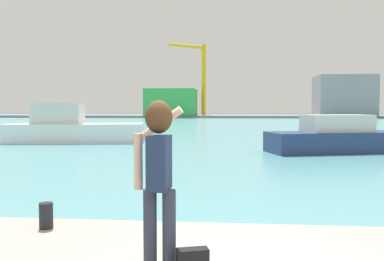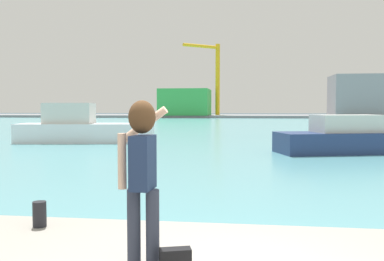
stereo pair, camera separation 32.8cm
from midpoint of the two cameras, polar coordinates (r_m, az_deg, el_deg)
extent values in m
plane|color=#334751|center=(53.94, 5.22, 0.84)|extent=(220.00, 220.00, 0.00)
cube|color=#599EA8|center=(55.94, 5.22, 0.93)|extent=(140.00, 100.00, 0.02)
cube|color=gray|center=(95.92, 5.29, 2.00)|extent=(140.00, 20.00, 0.54)
cylinder|color=#2D3342|center=(4.45, -7.96, -13.24)|extent=(0.14, 0.14, 0.82)
cylinder|color=#2D3342|center=(4.41, -5.36, -13.38)|extent=(0.14, 0.14, 0.82)
cube|color=#1E2D4C|center=(4.28, -6.72, -4.42)|extent=(0.22, 0.35, 0.56)
sphere|color=#E0B293|center=(4.25, -6.76, 1.74)|extent=(0.22, 0.22, 0.22)
ellipsoid|color=#472D19|center=(4.23, -6.82, 1.87)|extent=(0.28, 0.26, 0.34)
cylinder|color=#E0B293|center=(4.33, -9.58, -4.23)|extent=(0.09, 0.09, 0.58)
cylinder|color=#E0B293|center=(4.47, -6.61, 0.79)|extent=(0.53, 0.12, 0.40)
cube|color=black|center=(4.59, -6.22, 2.97)|extent=(0.02, 0.07, 0.14)
cube|color=black|center=(4.38, -2.15, -17.46)|extent=(0.35, 0.23, 0.24)
cylinder|color=black|center=(6.21, -20.92, -10.90)|extent=(0.19, 0.19, 0.35)
cube|color=white|center=(26.39, -16.11, -0.35)|extent=(8.50, 3.68, 1.16)
cube|color=silver|center=(26.60, -18.31, 2.26)|extent=(3.12, 2.28, 1.26)
cube|color=navy|center=(21.52, 21.37, -1.45)|extent=(9.02, 4.60, 0.98)
cube|color=silver|center=(20.92, 18.88, 0.94)|extent=(3.41, 2.50, 0.82)
cube|color=green|center=(91.66, -2.95, 3.91)|extent=(10.73, 9.89, 5.71)
cube|color=gray|center=(93.78, 20.07, 4.53)|extent=(11.53, 9.34, 8.42)
cylinder|color=yellow|center=(94.27, 1.53, 7.01)|extent=(1.00, 1.00, 15.96)
cylinder|color=yellow|center=(92.62, -0.79, 11.55)|extent=(7.44, 6.04, 0.70)
camera|label=1|loc=(0.16, -91.06, -0.06)|focal=38.72mm
camera|label=2|loc=(0.16, 88.94, 0.06)|focal=38.72mm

